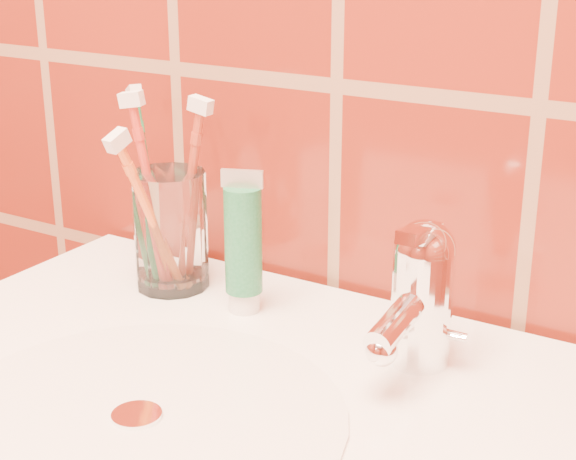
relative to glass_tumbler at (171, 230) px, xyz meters
The scene contains 7 objects.
glass_tumbler is the anchor object (origin of this frame).
toothpaste_tube 0.09m from the glass_tumbler, ahead, with size 0.04×0.03×0.13m.
faucet 0.26m from the glass_tumbler, ahead, with size 0.05×0.11×0.12m.
toothbrush_0 0.04m from the glass_tumbler, 129.79° to the right, with size 0.05×0.03×0.20m, color #BE3528, non-canonical shape.
toothbrush_1 0.04m from the glass_tumbler, 31.05° to the left, with size 0.06×0.02×0.19m, color #AB3C24, non-canonical shape.
toothbrush_2 0.05m from the glass_tumbler, 159.22° to the left, with size 0.08×0.07×0.19m, color #1D7040, non-canonical shape.
toothbrush_3 0.04m from the glass_tumbler, 80.60° to the right, with size 0.03×0.09×0.17m, color orange, non-canonical shape.
Camera 1 is at (0.37, 0.50, 1.19)m, focal length 55.00 mm.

